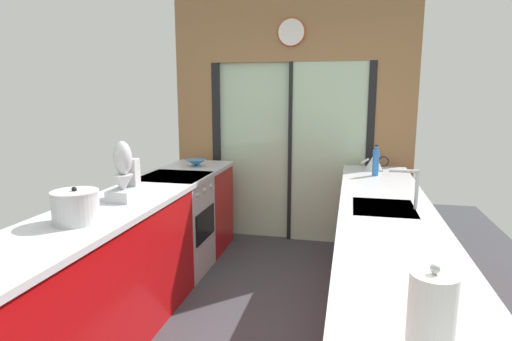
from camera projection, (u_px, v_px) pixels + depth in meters
name	position (u px, v px, depth m)	size (l,w,h in m)	color
ground_plane	(255.00, 317.00, 3.23)	(5.04, 7.60, 0.02)	#38383D
back_wall_unit	(291.00, 106.00, 4.68)	(2.64, 0.12, 2.70)	olive
left_counter_run	(110.00, 272.00, 2.89)	(0.62, 3.80, 0.92)	#AD0C0F
right_counter_run	(386.00, 288.00, 2.66)	(0.62, 3.80, 0.92)	#AD0C0F
sink_faucet	(412.00, 183.00, 2.75)	(0.19, 0.02, 0.26)	#B7BABC
oven_range	(176.00, 225.00, 3.96)	(0.60, 0.60, 0.92)	#B7BABC
mixing_bowl_far	(196.00, 163.00, 4.37)	(0.22, 0.22, 0.07)	teal
stand_mixer	(125.00, 177.00, 2.99)	(0.17, 0.27, 0.42)	#B7BABC
stock_pot	(76.00, 207.00, 2.47)	(0.27, 0.27, 0.22)	#B7BABC
kettle	(374.00, 162.00, 4.15)	(0.26, 0.19, 0.19)	#B7BABC
soap_bottle	(376.00, 162.00, 3.87)	(0.06, 0.06, 0.28)	#286BB7
paper_towel_roll	(431.00, 323.00, 1.15)	(0.15, 0.15, 0.31)	#B7BABC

